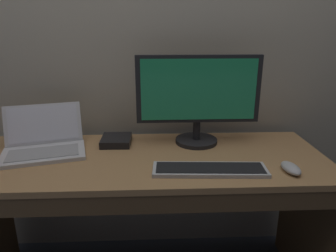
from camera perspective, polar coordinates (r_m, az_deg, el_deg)
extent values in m
cube|color=#A87A4C|center=(1.39, -4.08, -6.08)|extent=(1.60, 0.59, 0.03)
cube|color=brown|center=(1.73, 24.16, -16.00)|extent=(0.03, 0.54, 0.69)
cube|color=brown|center=(1.16, -4.35, -14.04)|extent=(1.53, 0.02, 0.08)
cube|color=silver|center=(1.49, -21.94, -4.77)|extent=(0.40, 0.29, 0.02)
cube|color=#959599|center=(1.47, -22.02, -4.57)|extent=(0.32, 0.21, 0.00)
cube|color=silver|center=(1.59, -21.99, 0.39)|extent=(0.36, 0.16, 0.18)
cube|color=silver|center=(1.59, -22.02, 0.40)|extent=(0.32, 0.14, 0.16)
cylinder|color=black|center=(1.54, 5.24, -2.71)|extent=(0.20, 0.20, 0.02)
cylinder|color=black|center=(1.52, 5.30, -0.70)|extent=(0.03, 0.03, 0.10)
cube|color=black|center=(1.45, 5.61, 6.77)|extent=(0.58, 0.03, 0.31)
cube|color=#23935B|center=(1.43, 5.71, 6.63)|extent=(0.53, 0.00, 0.28)
cube|color=#BCBCC1|center=(1.25, 7.70, -7.99)|extent=(0.46, 0.15, 0.02)
cube|color=black|center=(1.25, 7.72, -7.61)|extent=(0.43, 0.12, 0.00)
ellipsoid|color=#B7B7BC|center=(1.32, 21.71, -7.23)|extent=(0.07, 0.12, 0.03)
cube|color=black|center=(1.53, -9.52, -2.64)|extent=(0.14, 0.16, 0.03)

